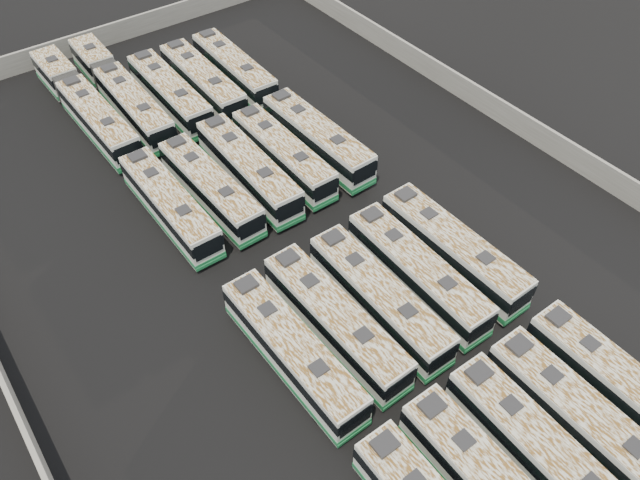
{
  "coord_description": "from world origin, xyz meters",
  "views": [
    {
      "loc": [
        -18.81,
        -25.95,
        33.66
      ],
      "look_at": [
        -0.6,
        -1.42,
        1.6
      ],
      "focal_mm": 35.0,
      "sensor_mm": 36.0,
      "label": 1
    }
  ],
  "objects": [
    {
      "name": "bus_back_far_left",
      "position": [
        -7.61,
        24.55,
        1.72
      ],
      "size": [
        2.8,
        18.56,
        3.36
      ],
      "rotation": [
        0.0,
        0.0,
        0.01
      ],
      "color": "silver",
      "rests_on": "ground"
    },
    {
      "name": "perimeter_wall",
      "position": [
        0.0,
        0.0,
        1.1
      ],
      "size": [
        45.2,
        73.2,
        2.2
      ],
      "color": "#65625F",
      "rests_on": "ground"
    },
    {
      "name": "bus_front_right",
      "position": [
        2.7,
        -21.45,
        1.75
      ],
      "size": [
        2.57,
        12.16,
        3.43
      ],
      "rotation": [
        0.0,
        0.0,
        -0.0
      ],
      "color": "silver",
      "rests_on": "ground"
    },
    {
      "name": "bus_back_right",
      "position": [
        2.69,
        21.35,
        1.76
      ],
      "size": [
        2.79,
        12.26,
        3.44
      ],
      "rotation": [
        0.0,
        0.0,
        -0.02
      ],
      "color": "silver",
      "rests_on": "ground"
    },
    {
      "name": "bus_midfront_far_right",
      "position": [
        6.22,
        -7.81,
        1.75
      ],
      "size": [
        2.75,
        12.19,
        3.43
      ],
      "rotation": [
        0.0,
        0.0,
        0.01
      ],
      "color": "silver",
      "rests_on": "ground"
    },
    {
      "name": "bus_front_far_right",
      "position": [
        6.25,
        -21.31,
        1.7
      ],
      "size": [
        2.51,
        11.8,
        3.32
      ],
      "rotation": [
        0.0,
        0.0,
        0.0
      ],
      "color": "silver",
      "rests_on": "ground"
    },
    {
      "name": "bus_back_far_right",
      "position": [
        6.23,
        21.58,
        1.73
      ],
      "size": [
        2.8,
        12.03,
        3.38
      ],
      "rotation": [
        0.0,
        0.0,
        -0.02
      ],
      "color": "silver",
      "rests_on": "ground"
    },
    {
      "name": "bus_midback_right",
      "position": [
        2.69,
        8.05,
        1.69
      ],
      "size": [
        2.52,
        11.74,
        3.31
      ],
      "rotation": [
        0.0,
        0.0,
        -0.0
      ],
      "color": "silver",
      "rests_on": "ground"
    },
    {
      "name": "bus_midback_far_left",
      "position": [
        -7.53,
        8.1,
        1.7
      ],
      "size": [
        2.52,
        11.81,
        3.33
      ],
      "rotation": [
        0.0,
        0.0,
        0.0
      ],
      "color": "silver",
      "rests_on": "ground"
    },
    {
      "name": "ground",
      "position": [
        0.0,
        0.0,
        0.0
      ],
      "size": [
        140.0,
        140.0,
        0.0
      ],
      "primitive_type": "plane",
      "color": "black",
      "rests_on": "ground"
    },
    {
      "name": "bus_midfront_far_left",
      "position": [
        -7.54,
        -8.01,
        1.73
      ],
      "size": [
        2.64,
        12.0,
        3.38
      ],
      "rotation": [
        0.0,
        0.0,
        0.01
      ],
      "color": "silver",
      "rests_on": "ground"
    },
    {
      "name": "bus_back_center",
      "position": [
        -0.67,
        21.45,
        1.75
      ],
      "size": [
        2.73,
        12.19,
        3.43
      ],
      "rotation": [
        0.0,
        0.0,
        -0.01
      ],
      "color": "silver",
      "rests_on": "ground"
    },
    {
      "name": "bus_back_left",
      "position": [
        -4.1,
        24.64,
        1.71
      ],
      "size": [
        2.9,
        18.52,
        3.35
      ],
      "rotation": [
        0.0,
        0.0,
        -0.02
      ],
      "color": "silver",
      "rests_on": "ground"
    },
    {
      "name": "bus_midback_center",
      "position": [
        -0.62,
        8.09,
        1.77
      ],
      "size": [
        2.87,
        12.33,
        3.46
      ],
      "rotation": [
        0.0,
        0.0,
        -0.02
      ],
      "color": "silver",
      "rests_on": "ground"
    },
    {
      "name": "bus_front_center",
      "position": [
        -0.61,
        -21.34,
        1.75
      ],
      "size": [
        2.75,
        12.19,
        3.42
      ],
      "rotation": [
        0.0,
        0.0,
        -0.02
      ],
      "color": "silver",
      "rests_on": "ground"
    },
    {
      "name": "bus_midfront_center",
      "position": [
        -0.72,
        -8.01,
        1.72
      ],
      "size": [
        2.65,
        11.99,
        3.37
      ],
      "rotation": [
        0.0,
        0.0,
        -0.01
      ],
      "color": "silver",
      "rests_on": "ground"
    },
    {
      "name": "bus_midfront_right",
      "position": [
        2.79,
        -7.88,
        1.73
      ],
      "size": [
        2.71,
        12.04,
        3.38
      ],
      "rotation": [
        0.0,
        0.0,
        -0.01
      ],
      "color": "silver",
      "rests_on": "ground"
    },
    {
      "name": "bus_midback_far_right",
      "position": [
        6.13,
        8.02,
        1.77
      ],
      "size": [
        2.84,
        12.3,
        3.45
      ],
      "rotation": [
        0.0,
        0.0,
        0.02
      ],
      "color": "silver",
      "rests_on": "ground"
    },
    {
      "name": "bus_midfront_left",
      "position": [
        -4.12,
        -7.77,
        1.74
      ],
      "size": [
        2.78,
        12.11,
        3.4
      ],
      "rotation": [
        0.0,
        0.0,
        0.02
      ],
      "color": "silver",
      "rests_on": "ground"
    },
    {
      "name": "bus_midback_left",
      "position": [
        -4.11,
        8.01,
        1.68
      ],
      "size": [
        2.76,
        11.74,
        3.29
      ],
      "rotation": [
        0.0,
        0.0,
        0.02
      ],
      "color": "silver",
      "rests_on": "ground"
    }
  ]
}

